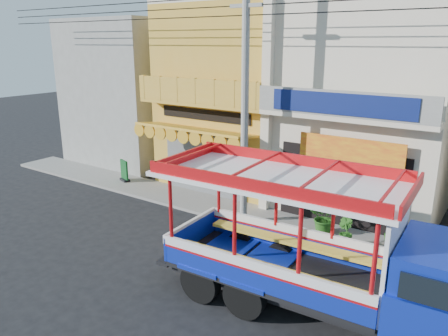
{
  "coord_description": "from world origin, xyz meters",
  "views": [
    {
      "loc": [
        6.88,
        -9.41,
        6.49
      ],
      "look_at": [
        -1.32,
        2.5,
        2.28
      ],
      "focal_mm": 35.0,
      "sensor_mm": 36.0,
      "label": 1
    }
  ],
  "objects_px": {
    "songthaew_truck": "(336,253)",
    "potted_plant_c": "(394,232)",
    "green_sign": "(124,172)",
    "potted_plant_b": "(345,232)",
    "potted_plant_a": "(325,218)",
    "utility_pole": "(249,86)"
  },
  "relations": [
    {
      "from": "utility_pole",
      "to": "potted_plant_a",
      "type": "relative_size",
      "value": 25.15
    },
    {
      "from": "potted_plant_b",
      "to": "potted_plant_c",
      "type": "relative_size",
      "value": 0.86
    },
    {
      "from": "utility_pole",
      "to": "potted_plant_b",
      "type": "bearing_deg",
      "value": 2.31
    },
    {
      "from": "green_sign",
      "to": "potted_plant_b",
      "type": "height_order",
      "value": "green_sign"
    },
    {
      "from": "green_sign",
      "to": "potted_plant_b",
      "type": "xyz_separation_m",
      "value": [
        10.95,
        -0.72,
        0.05
      ]
    },
    {
      "from": "songthaew_truck",
      "to": "utility_pole",
      "type": "bearing_deg",
      "value": 141.76
    },
    {
      "from": "potted_plant_a",
      "to": "potted_plant_c",
      "type": "height_order",
      "value": "potted_plant_a"
    },
    {
      "from": "songthaew_truck",
      "to": "potted_plant_c",
      "type": "xyz_separation_m",
      "value": [
        0.3,
        4.5,
        -1.09
      ]
    },
    {
      "from": "utility_pole",
      "to": "songthaew_truck",
      "type": "distance_m",
      "value": 6.79
    },
    {
      "from": "potted_plant_a",
      "to": "potted_plant_b",
      "type": "relative_size",
      "value": 1.19
    },
    {
      "from": "songthaew_truck",
      "to": "green_sign",
      "type": "distance_m",
      "value": 12.89
    },
    {
      "from": "potted_plant_a",
      "to": "potted_plant_c",
      "type": "relative_size",
      "value": 1.02
    },
    {
      "from": "potted_plant_a",
      "to": "potted_plant_c",
      "type": "bearing_deg",
      "value": -13.6
    },
    {
      "from": "green_sign",
      "to": "potted_plant_c",
      "type": "xyz_separation_m",
      "value": [
        12.3,
        -0.04,
        0.12
      ]
    },
    {
      "from": "songthaew_truck",
      "to": "potted_plant_b",
      "type": "height_order",
      "value": "songthaew_truck"
    },
    {
      "from": "songthaew_truck",
      "to": "potted_plant_b",
      "type": "xyz_separation_m",
      "value": [
        -1.05,
        3.83,
        -1.17
      ]
    },
    {
      "from": "potted_plant_c",
      "to": "green_sign",
      "type": "bearing_deg",
      "value": -47.43
    },
    {
      "from": "utility_pole",
      "to": "potted_plant_c",
      "type": "xyz_separation_m",
      "value": [
        4.97,
        0.82,
        -4.37
      ]
    },
    {
      "from": "utility_pole",
      "to": "potted_plant_b",
      "type": "relative_size",
      "value": 29.98
    },
    {
      "from": "potted_plant_c",
      "to": "potted_plant_b",
      "type": "bearing_deg",
      "value": -20.66
    },
    {
      "from": "songthaew_truck",
      "to": "green_sign",
      "type": "height_order",
      "value": "songthaew_truck"
    },
    {
      "from": "green_sign",
      "to": "potted_plant_a",
      "type": "distance_m",
      "value": 10.05
    }
  ]
}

